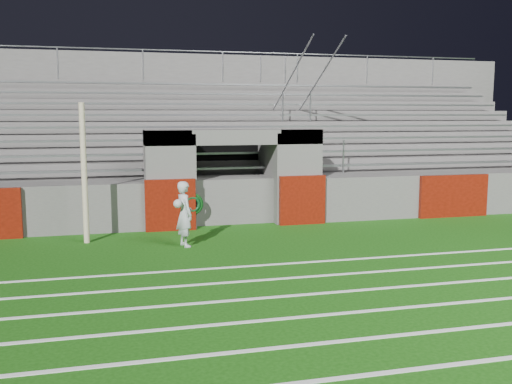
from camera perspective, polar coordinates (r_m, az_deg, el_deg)
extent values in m
plane|color=#144A0C|center=(12.53, 1.14, -6.09)|extent=(90.00, 90.00, 0.00)
cylinder|color=beige|center=(13.82, -16.80, 1.77)|extent=(0.13, 0.13, 3.28)
cube|color=white|center=(7.22, 14.44, -16.92)|extent=(28.00, 0.09, 0.01)
cube|color=white|center=(8.04, 10.93, -14.20)|extent=(28.00, 0.09, 0.01)
cube|color=white|center=(8.89, 8.14, -11.96)|extent=(28.00, 0.09, 0.01)
cube|color=white|center=(9.77, 5.88, -10.09)|extent=(28.00, 0.09, 0.01)
cube|color=white|center=(10.68, 4.02, -8.53)|extent=(28.00, 0.09, 0.01)
cube|color=white|center=(11.59, 2.46, -7.20)|extent=(28.00, 0.09, 0.01)
cube|color=#555351|center=(18.63, 21.84, -0.14)|extent=(10.60, 0.35, 1.25)
cube|color=#555351|center=(15.39, -8.81, 1.31)|extent=(1.20, 1.00, 2.60)
cube|color=#555351|center=(16.13, 4.03, 1.67)|extent=(1.20, 1.00, 2.60)
cube|color=black|center=(17.32, -3.41, 1.93)|extent=(2.60, 0.20, 2.50)
cube|color=#555351|center=(16.06, -6.70, 1.44)|extent=(0.10, 2.20, 2.50)
cube|color=#555351|center=(16.52, 1.23, 1.66)|extent=(0.10, 2.20, 2.50)
cube|color=#555351|center=(15.58, -2.26, 5.53)|extent=(4.80, 1.00, 0.40)
cube|color=#555351|center=(19.44, -4.60, 2.25)|extent=(26.00, 8.00, 0.20)
cube|color=#555351|center=(19.51, -4.58, 0.42)|extent=(26.00, 8.00, 1.05)
cube|color=#4F0F06|center=(14.92, -8.56, -1.30)|extent=(1.30, 0.15, 1.35)
cube|color=#4F0F06|center=(15.68, 4.64, -0.80)|extent=(1.30, 0.15, 1.35)
cube|color=#4F0F06|center=(17.76, 19.14, -0.37)|extent=(2.20, 0.15, 1.25)
cube|color=gray|center=(16.54, -2.91, 2.43)|extent=(23.00, 0.28, 0.06)
cube|color=#555351|center=(17.38, -3.46, 2.57)|extent=(24.00, 0.75, 0.38)
cube|color=gray|center=(17.25, -3.41, 3.90)|extent=(23.00, 0.28, 0.06)
cube|color=#555351|center=(18.10, -3.91, 3.38)|extent=(24.00, 0.75, 0.76)
cube|color=gray|center=(17.96, -3.87, 5.26)|extent=(23.00, 0.28, 0.06)
cube|color=#555351|center=(18.82, -4.33, 4.12)|extent=(24.00, 0.75, 1.14)
cube|color=gray|center=(18.69, -4.30, 6.52)|extent=(23.00, 0.28, 0.06)
cube|color=#555351|center=(19.55, -4.71, 4.80)|extent=(24.00, 0.75, 1.52)
cube|color=gray|center=(19.43, -4.70, 7.68)|extent=(23.00, 0.28, 0.06)
cube|color=#555351|center=(20.28, -5.07, 5.44)|extent=(24.00, 0.75, 1.90)
cube|color=gray|center=(20.17, -5.07, 8.75)|extent=(23.00, 0.28, 0.06)
cube|color=#555351|center=(21.01, -5.41, 6.03)|extent=(24.00, 0.75, 2.28)
cube|color=gray|center=(20.92, -5.41, 9.75)|extent=(23.00, 0.28, 0.06)
cube|color=#555351|center=(21.75, -5.72, 6.58)|extent=(24.00, 0.75, 2.66)
cube|color=gray|center=(21.68, -5.74, 10.68)|extent=(23.00, 0.28, 0.06)
cube|color=#555351|center=(22.42, -5.98, 6.78)|extent=(26.00, 0.60, 5.29)
cylinder|color=#A5A8AD|center=(16.93, 5.61, 3.47)|extent=(0.05, 0.05, 1.00)
cylinder|color=#A5A8AD|center=(19.73, 2.69, 8.51)|extent=(0.05, 0.05, 1.00)
cylinder|color=#A5A8AD|center=(22.69, 0.46, 12.25)|extent=(0.05, 0.05, 1.00)
cylinder|color=#A5A8AD|center=(19.75, 2.70, 9.96)|extent=(0.05, 6.02, 3.08)
cylinder|color=#A5A8AD|center=(17.29, 8.74, 3.50)|extent=(0.05, 0.05, 1.00)
cylinder|color=#A5A8AD|center=(20.05, 5.45, 8.47)|extent=(0.05, 0.05, 1.00)
cylinder|color=#A5A8AD|center=(22.96, 2.93, 12.19)|extent=(0.05, 0.05, 1.00)
cylinder|color=#A5A8AD|center=(20.06, 5.47, 9.90)|extent=(0.05, 6.02, 3.08)
cylinder|color=#A5A8AD|center=(22.03, -19.22, 12.10)|extent=(0.05, 0.05, 1.10)
cylinder|color=#A5A8AD|center=(21.99, -11.23, 12.38)|extent=(0.05, 0.05, 1.10)
cylinder|color=#A5A8AD|center=(22.36, -3.35, 12.43)|extent=(0.05, 0.05, 1.10)
cylinder|color=#A5A8AD|center=(23.12, 4.14, 12.27)|extent=(0.05, 0.05, 1.10)
cylinder|color=#A5A8AD|center=(24.22, 11.04, 11.94)|extent=(0.05, 0.05, 1.10)
cylinder|color=#A5A8AD|center=(25.64, 17.25, 11.50)|extent=(0.05, 0.05, 1.10)
cylinder|color=#A5A8AD|center=(22.25, -5.97, 13.85)|extent=(24.00, 0.05, 0.05)
imported|color=silver|center=(13.10, -7.16, -2.19)|extent=(0.50, 0.63, 1.50)
sphere|color=silver|center=(12.87, -7.84, -1.17)|extent=(0.19, 0.19, 0.19)
torus|color=#0B3A11|center=(14.99, -6.40, -1.21)|extent=(0.59, 0.11, 0.59)
torus|color=#0B3A1A|center=(14.94, -6.37, -1.23)|extent=(0.42, 0.08, 0.42)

